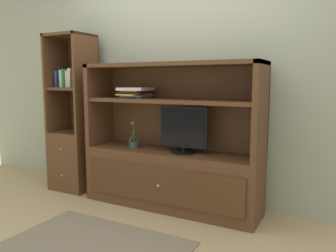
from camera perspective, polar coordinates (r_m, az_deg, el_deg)
ground_plane at (r=3.08m, az=-3.16°, el=-15.92°), size 8.00×8.00×0.00m
painted_rear_wall at (r=3.49m, az=3.12°, el=10.44°), size 6.00×0.10×2.80m
area_rug at (r=2.70m, az=-12.52°, el=-19.51°), size 1.35×0.86×0.01m
media_console at (r=3.27m, az=0.47°, el=-6.14°), size 1.75×0.48×1.40m
tv_monitor at (r=3.12m, az=2.65°, el=-0.72°), size 0.48×0.24×0.44m
potted_plant at (r=3.41m, az=-5.87°, el=-3.03°), size 0.10×0.12×0.30m
magazine_stack at (r=3.36m, az=-5.50°, el=5.77°), size 0.31×0.37×0.11m
bookshelf_tall at (r=3.96m, az=-15.73°, el=-2.14°), size 0.47×0.42×1.74m
upright_book_row at (r=3.94m, az=-16.82°, el=7.82°), size 0.23×0.18×0.23m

